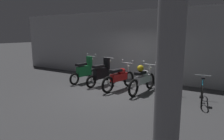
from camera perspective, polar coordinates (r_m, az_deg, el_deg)
ground_plane at (r=7.82m, az=0.49°, el=-6.18°), size 80.00×80.00×0.00m
back_wall at (r=9.79m, az=8.38°, el=6.86°), size 16.00×0.30×3.30m
motorbike_slot_0 at (r=9.29m, az=-7.71°, el=-0.27°), size 0.59×1.68×1.29m
motorbike_slot_1 at (r=8.68m, az=-2.91°, el=-0.95°), size 0.57×1.67×1.18m
motorbike_slot_2 at (r=8.04m, az=2.08°, el=-2.09°), size 0.59×1.94×1.15m
motorbike_slot_3 at (r=7.69m, az=8.64°, el=-2.53°), size 0.59×1.95×1.15m
motorbike_slot_4 at (r=7.38m, az=15.60°, el=-3.04°), size 0.56×1.67×1.18m
bicycle at (r=7.21m, az=24.02°, el=-5.54°), size 0.50×1.72×0.89m
support_pillar at (r=3.17m, az=15.81°, el=-0.57°), size 0.41×0.41×3.30m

